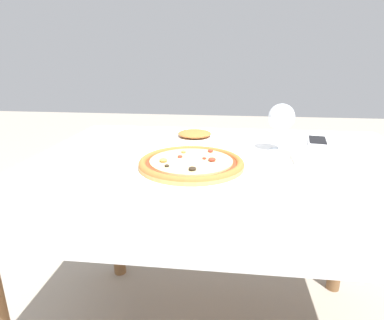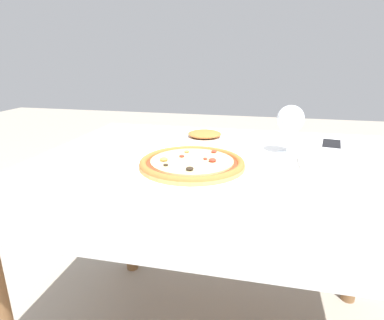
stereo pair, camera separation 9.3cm
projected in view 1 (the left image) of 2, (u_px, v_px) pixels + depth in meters
The scene contains 7 objects.
dining_table at pixel (226, 190), 1.02m from camera, with size 1.27×1.02×0.75m.
pizza_plate at pixel (192, 164), 0.94m from camera, with size 0.35×0.35×0.04m.
fork at pixel (79, 175), 0.90m from camera, with size 0.06×0.17×0.00m.
wine_glass_far_left at pixel (282, 118), 1.10m from camera, with size 0.09×0.09×0.17m.
cell_phone at pixel (318, 141), 1.24m from camera, with size 0.10×0.15×0.01m.
side_plate at pixel (195, 136), 1.29m from camera, with size 0.23×0.23×0.03m.
napkin_folded at pixel (317, 160), 1.02m from camera, with size 0.15×0.11×0.01m.
Camera 1 is at (-0.00, -0.94, 1.07)m, focal length 30.00 mm.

